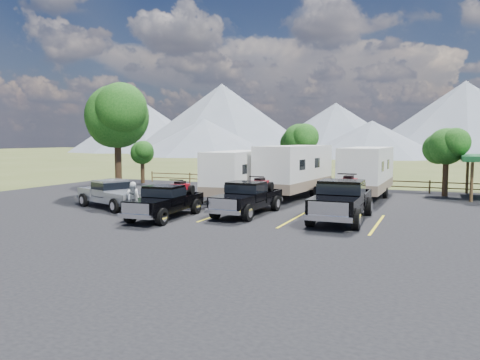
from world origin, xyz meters
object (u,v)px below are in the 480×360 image
at_px(trailer_center, 295,170).
at_px(pickup_silver, 112,194).
at_px(person_b, 134,202).
at_px(person_a, 133,199).
at_px(trailer_right, 367,172).
at_px(tree_big_nw, 117,116).
at_px(rig_right, 342,199).
at_px(trailer_left, 236,174).
at_px(rig_left, 166,200).
at_px(rig_center, 248,197).

xyz_separation_m(trailer_center, pickup_silver, (-8.13, -9.17, -0.99)).
height_order(pickup_silver, person_b, person_b).
distance_m(pickup_silver, person_a, 3.26).
distance_m(trailer_right, pickup_silver, 16.55).
relative_size(tree_big_nw, pickup_silver, 1.38).
bearing_deg(person_b, rig_right, -30.80).
xyz_separation_m(trailer_right, person_a, (-9.99, -12.31, -0.89)).
xyz_separation_m(trailer_left, pickup_silver, (-4.85, -6.69, -0.81)).
height_order(rig_left, trailer_right, trailer_right).
height_order(trailer_center, person_b, trailer_center).
bearing_deg(rig_left, pickup_silver, 158.49).
relative_size(trailer_center, person_b, 5.86).
relative_size(rig_left, pickup_silver, 0.99).
distance_m(trailer_left, person_b, 9.42).
xyz_separation_m(tree_big_nw, rig_right, (16.81, -4.56, -4.49)).
bearing_deg(rig_center, trailer_left, 121.29).
relative_size(trailer_center, trailer_right, 1.04).
bearing_deg(rig_center, pickup_silver, -169.81).
bearing_deg(rig_left, rig_center, 35.98).
bearing_deg(tree_big_nw, trailer_right, 16.06).
bearing_deg(person_b, trailer_right, 2.12).
height_order(tree_big_nw, trailer_left, tree_big_nw).
height_order(rig_left, person_b, rig_left).
bearing_deg(person_a, rig_left, 149.57).
xyz_separation_m(rig_right, trailer_right, (-0.13, 9.36, 0.71)).
height_order(trailer_right, person_b, trailer_right).
distance_m(rig_right, pickup_silver, 12.91).
distance_m(trailer_right, person_b, 16.14).
distance_m(rig_left, trailer_right, 14.62).
xyz_separation_m(tree_big_nw, trailer_right, (16.68, 4.80, -3.78)).
height_order(trailer_right, person_a, trailer_right).
distance_m(trailer_center, person_a, 12.24).
distance_m(tree_big_nw, trailer_left, 9.68).
bearing_deg(trailer_left, rig_left, -95.91).
distance_m(person_a, person_b, 1.02).
bearing_deg(rig_right, tree_big_nw, 164.11).
bearing_deg(trailer_left, tree_big_nw, -177.90).
height_order(rig_left, trailer_left, trailer_left).
bearing_deg(pickup_silver, rig_left, 92.95).
distance_m(tree_big_nw, pickup_silver, 8.41).
bearing_deg(person_b, trailer_left, 28.51).
bearing_deg(rig_left, person_a, -176.60).
bearing_deg(rig_center, person_a, -148.86).
xyz_separation_m(tree_big_nw, trailer_center, (12.09, 3.44, -3.72)).
distance_m(rig_left, person_b, 1.58).
distance_m(rig_left, rig_right, 8.71).
relative_size(rig_center, trailer_right, 0.60).
bearing_deg(trailer_right, rig_right, -88.03).
bearing_deg(trailer_left, person_a, -108.17).
relative_size(rig_left, trailer_left, 0.61).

